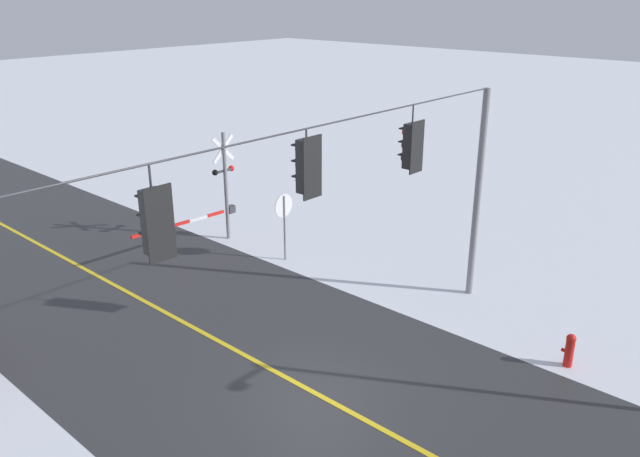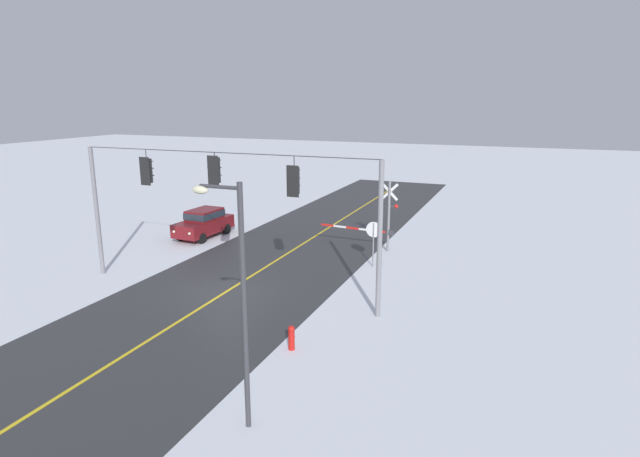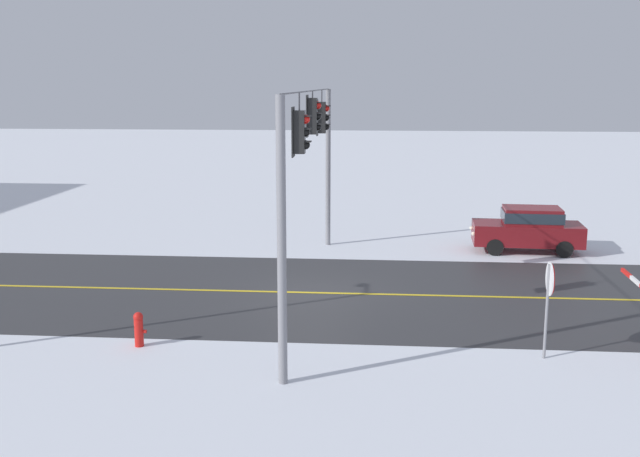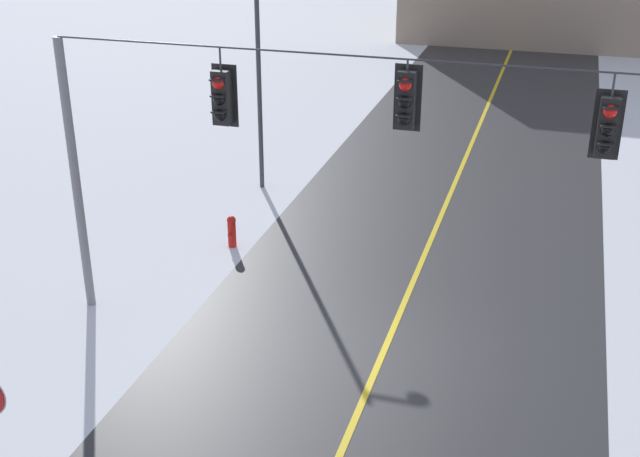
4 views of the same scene
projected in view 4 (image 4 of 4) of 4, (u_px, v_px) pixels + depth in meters
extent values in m
plane|color=silver|center=(384.00, 350.00, 17.58)|extent=(160.00, 160.00, 0.00)
cube|color=#303033|center=(432.00, 237.00, 22.82)|extent=(9.00, 80.00, 0.01)
cube|color=gold|center=(432.00, 236.00, 22.82)|extent=(0.14, 72.00, 0.01)
cylinder|color=gray|center=(76.00, 179.00, 18.15)|extent=(0.20, 0.20, 6.20)
cylinder|color=#38383D|center=(395.00, 59.00, 15.04)|extent=(14.00, 0.04, 0.04)
cylinder|color=#38383D|center=(220.00, 59.00, 16.04)|extent=(0.04, 0.04, 0.45)
cube|color=black|center=(222.00, 97.00, 16.35)|extent=(0.34, 0.28, 1.08)
cube|color=black|center=(225.00, 95.00, 16.49)|extent=(0.52, 0.03, 1.26)
sphere|color=red|center=(218.00, 83.00, 16.09)|extent=(0.24, 0.24, 0.24)
cube|color=black|center=(217.00, 80.00, 15.99)|extent=(0.26, 0.16, 0.03)
sphere|color=black|center=(219.00, 99.00, 16.22)|extent=(0.24, 0.24, 0.24)
cube|color=black|center=(217.00, 96.00, 16.12)|extent=(0.26, 0.16, 0.03)
sphere|color=black|center=(220.00, 115.00, 16.35)|extent=(0.24, 0.24, 0.24)
cube|color=black|center=(218.00, 112.00, 16.25)|extent=(0.26, 0.16, 0.03)
cylinder|color=#38383D|center=(408.00, 65.00, 15.03)|extent=(0.04, 0.04, 0.21)
cube|color=black|center=(406.00, 100.00, 15.29)|extent=(0.34, 0.28, 1.08)
cube|color=black|center=(408.00, 98.00, 15.43)|extent=(0.52, 0.03, 1.26)
sphere|color=red|center=(405.00, 85.00, 15.03)|extent=(0.24, 0.24, 0.24)
cube|color=black|center=(405.00, 81.00, 14.93)|extent=(0.26, 0.16, 0.03)
sphere|color=black|center=(404.00, 102.00, 15.16)|extent=(0.24, 0.24, 0.24)
cube|color=black|center=(404.00, 98.00, 15.06)|extent=(0.26, 0.16, 0.03)
sphere|color=black|center=(404.00, 119.00, 15.29)|extent=(0.24, 0.24, 0.24)
cube|color=black|center=(403.00, 116.00, 15.19)|extent=(0.26, 0.16, 0.03)
cylinder|color=#38383D|center=(614.00, 85.00, 14.13)|extent=(0.04, 0.04, 0.42)
cube|color=black|center=(607.00, 127.00, 14.44)|extent=(0.34, 0.28, 1.08)
cube|color=black|center=(607.00, 125.00, 14.58)|extent=(0.52, 0.03, 1.26)
sphere|color=red|center=(610.00, 112.00, 14.18)|extent=(0.24, 0.24, 0.24)
cube|color=black|center=(611.00, 108.00, 14.08)|extent=(0.26, 0.16, 0.03)
sphere|color=black|center=(607.00, 130.00, 14.31)|extent=(0.24, 0.24, 0.24)
cube|color=black|center=(608.00, 126.00, 14.21)|extent=(0.26, 0.16, 0.03)
sphere|color=black|center=(605.00, 147.00, 14.44)|extent=(0.24, 0.24, 0.24)
cube|color=black|center=(606.00, 144.00, 14.34)|extent=(0.26, 0.16, 0.03)
cylinder|color=#38383D|center=(259.00, 86.00, 24.96)|extent=(0.14, 0.14, 6.50)
cylinder|color=red|center=(232.00, 234.00, 22.13)|extent=(0.22, 0.22, 0.70)
sphere|color=red|center=(231.00, 220.00, 21.96)|extent=(0.24, 0.24, 0.24)
cylinder|color=red|center=(230.00, 235.00, 21.99)|extent=(0.09, 0.10, 0.09)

